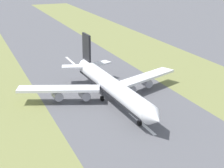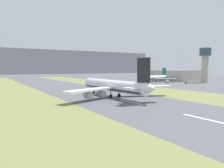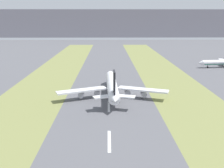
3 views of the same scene
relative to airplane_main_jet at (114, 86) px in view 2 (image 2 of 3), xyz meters
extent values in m
plane|color=#56565B|center=(-2.05, -2.24, -6.02)|extent=(800.00, 800.00, 0.00)
cube|color=olive|center=(-47.05, -2.24, -6.02)|extent=(40.00, 600.00, 0.01)
cube|color=olive|center=(42.95, -2.24, -6.02)|extent=(40.00, 600.00, 0.01)
cube|color=silver|center=(-2.05, -58.10, -6.01)|extent=(1.20, 18.00, 0.01)
cube|color=silver|center=(-2.05, -18.10, -6.01)|extent=(1.20, 18.00, 0.01)
cube|color=silver|center=(-2.05, 21.90, -6.01)|extent=(1.20, 18.00, 0.01)
cylinder|color=white|center=(-0.05, 1.90, 0.18)|extent=(7.50, 56.14, 6.00)
cone|color=white|center=(-0.87, 32.39, 0.18)|extent=(6.01, 5.16, 5.88)
cone|color=white|center=(0.78, -29.08, 0.98)|extent=(5.26, 6.13, 5.10)
cube|color=black|center=(-0.05, 1.90, -1.47)|extent=(7.14, 53.89, 0.70)
cube|color=white|center=(-17.35, -5.78, -0.72)|extent=(28.98, 17.08, 0.90)
cube|color=white|center=(17.64, -4.84, -0.72)|extent=(29.27, 15.76, 0.90)
cylinder|color=#93939E|center=(-8.94, -2.34, -3.17)|extent=(3.33, 4.88, 3.20)
cylinder|color=#93939E|center=(-17.84, -6.08, -3.17)|extent=(3.33, 4.88, 3.20)
cylinder|color=#93939E|center=(9.05, -1.85, -3.17)|extent=(3.33, 4.88, 3.20)
cylinder|color=#93939E|center=(18.14, -5.11, -3.17)|extent=(3.33, 4.88, 3.20)
cube|color=black|center=(0.65, -24.09, 8.68)|extent=(1.01, 8.02, 11.00)
cube|color=white|center=(-4.85, -24.23, 1.18)|extent=(10.90, 7.49, 0.60)
cube|color=white|center=(6.14, -23.94, 1.18)|extent=(10.84, 7.05, 0.60)
cylinder|color=#59595E|center=(-0.62, 23.18, -3.52)|extent=(0.50, 0.50, 3.20)
cylinder|color=black|center=(-0.62, 23.18, -5.12)|extent=(0.95, 1.82, 1.80)
cylinder|color=#59595E|center=(-2.57, -1.16, -3.52)|extent=(0.50, 0.50, 3.20)
cylinder|color=black|center=(-2.57, -1.16, -5.12)|extent=(0.95, 1.82, 1.80)
cylinder|color=#59595E|center=(2.63, -1.02, -3.52)|extent=(0.50, 0.50, 3.20)
cylinder|color=black|center=(2.63, -1.02, -5.12)|extent=(0.95, 1.82, 1.80)
cube|color=#B2AD9E|center=(151.78, 107.87, 0.56)|extent=(36.00, 76.79, 13.16)
cylinder|color=#B2AD9E|center=(145.57, 51.06, 8.41)|extent=(7.00, 7.00, 28.85)
cylinder|color=#334756|center=(145.57, 51.06, 26.90)|extent=(12.00, 12.00, 8.14)
cylinder|color=white|center=(106.78, 90.43, -1.15)|extent=(44.29, 9.97, 4.72)
cone|color=white|center=(82.97, 87.55, -1.15)|extent=(4.46, 5.06, 4.62)
cone|color=white|center=(130.98, 93.35, -0.52)|extent=(5.17, 4.55, 4.01)
cube|color=#0F6647|center=(106.78, 90.43, -2.44)|extent=(42.51, 9.52, 0.55)
cube|color=white|center=(114.07, 77.45, -1.85)|extent=(15.15, 22.25, 0.71)
cube|color=white|center=(110.77, 104.77, -1.85)|extent=(10.50, 23.25, 0.71)
cylinder|color=#93939E|center=(110.75, 83.78, -3.78)|extent=(4.05, 2.95, 2.52)
cylinder|color=#93939E|center=(114.33, 77.08, -3.78)|extent=(4.05, 2.95, 2.52)
cylinder|color=#93939E|center=(109.05, 97.83, -3.78)|extent=(4.05, 2.95, 2.52)
cylinder|color=#93939E|center=(110.94, 105.19, -3.78)|extent=(4.05, 2.95, 2.52)
cube|color=#0F6647|center=(127.08, 92.88, 5.54)|extent=(6.32, 1.38, 8.65)
cube|color=white|center=(127.60, 88.59, -0.36)|extent=(6.45, 8.59, 0.47)
cube|color=white|center=(126.56, 97.18, -0.36)|extent=(4.91, 8.38, 0.47)
cylinder|color=#59595E|center=(90.17, 88.42, -4.05)|extent=(0.39, 0.39, 2.52)
cylinder|color=black|center=(90.17, 88.42, -5.31)|extent=(1.49, 0.87, 1.42)
cylinder|color=#59595E|center=(109.37, 88.68, -4.05)|extent=(0.39, 0.39, 2.52)
cylinder|color=black|center=(109.37, 88.68, -5.31)|extent=(1.49, 0.87, 1.42)
cylinder|color=#59595E|center=(108.88, 92.74, -4.05)|extent=(0.39, 0.39, 2.52)
cylinder|color=black|center=(108.88, 92.74, -5.31)|extent=(1.49, 0.87, 1.42)
cube|color=#B2231E|center=(110.13, 71.91, -4.52)|extent=(2.89, 2.81, 2.00)
cube|color=silver|center=(108.68, 69.29, -4.22)|extent=(3.86, 4.57, 2.60)
cylinder|color=black|center=(109.16, 72.44, -5.52)|extent=(0.79, 1.04, 1.00)
cylinder|color=black|center=(111.09, 71.38, -5.52)|extent=(0.79, 1.04, 1.00)
cylinder|color=black|center=(107.14, 68.77, -5.52)|extent=(0.79, 1.04, 1.00)
cylinder|color=black|center=(109.06, 67.70, -5.52)|extent=(0.79, 1.04, 1.00)
cube|color=#4C4C51|center=(116.21, 51.09, -5.24)|extent=(4.10, 4.59, 0.90)
cube|color=#4C4C51|center=(116.33, 51.25, -4.39)|extent=(2.68, 2.85, 0.80)
cylinder|color=black|center=(116.06, 49.41, -5.69)|extent=(0.59, 0.67, 0.66)
cylinder|color=black|center=(114.62, 50.50, -5.69)|extent=(0.59, 0.67, 0.66)
cylinder|color=black|center=(117.79, 51.68, -5.69)|extent=(0.59, 0.67, 0.66)
cylinder|color=black|center=(116.36, 52.77, -5.69)|extent=(0.59, 0.67, 0.66)
cube|color=gray|center=(-2.05, 517.76, 25.26)|extent=(800.00, 120.00, 62.57)
camera|label=1|loc=(46.76, 117.79, 43.36)|focal=60.00mm
camera|label=2|loc=(-60.54, -99.60, 9.62)|focal=35.00mm
camera|label=3|loc=(-2.45, -149.30, 39.75)|focal=42.00mm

